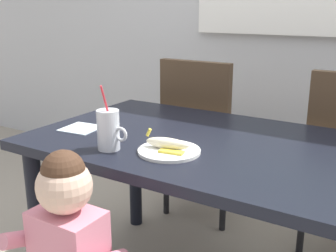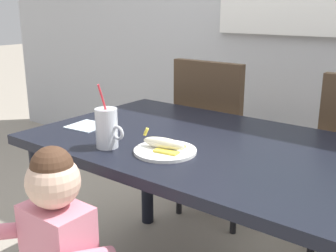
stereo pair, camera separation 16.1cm
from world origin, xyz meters
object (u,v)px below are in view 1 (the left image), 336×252
(snack_plate, at_px, (169,151))
(peeled_banana, at_px, (168,144))
(paper_napkin, at_px, (81,128))
(toddler_standing, at_px, (69,245))
(milk_cup, at_px, (109,132))
(dining_table, at_px, (219,165))
(dining_chair_left, at_px, (203,130))

(snack_plate, xyz_separation_m, peeled_banana, (-0.01, 0.00, 0.03))
(peeled_banana, bearing_deg, paper_napkin, 173.55)
(snack_plate, bearing_deg, toddler_standing, -105.89)
(milk_cup, xyz_separation_m, snack_plate, (0.21, 0.09, -0.06))
(dining_table, height_order, peeled_banana, peeled_banana)
(dining_table, distance_m, dining_chair_left, 0.78)
(snack_plate, height_order, paper_napkin, snack_plate)
(toddler_standing, bearing_deg, peeled_banana, 75.08)
(toddler_standing, bearing_deg, paper_napkin, 128.27)
(dining_table, bearing_deg, paper_napkin, -166.03)
(dining_chair_left, distance_m, milk_cup, 0.99)
(dining_table, distance_m, milk_cup, 0.46)
(toddler_standing, bearing_deg, milk_cup, 105.96)
(toddler_standing, xyz_separation_m, milk_cup, (-0.09, 0.32, 0.27))
(dining_table, distance_m, snack_plate, 0.25)
(dining_table, relative_size, milk_cup, 6.13)
(paper_napkin, bearing_deg, snack_plate, -6.69)
(milk_cup, bearing_deg, paper_napkin, 152.57)
(toddler_standing, relative_size, paper_napkin, 5.59)
(milk_cup, height_order, paper_napkin, milk_cup)
(dining_chair_left, distance_m, snack_plate, 0.93)
(dining_chair_left, xyz_separation_m, peeled_banana, (0.29, -0.86, 0.22))
(toddler_standing, height_order, milk_cup, milk_cup)
(dining_table, xyz_separation_m, snack_plate, (-0.11, -0.20, 0.10))
(dining_table, distance_m, paper_napkin, 0.62)
(milk_cup, relative_size, snack_plate, 1.08)
(peeled_banana, height_order, paper_napkin, peeled_banana)
(toddler_standing, distance_m, paper_napkin, 0.63)
(dining_chair_left, xyz_separation_m, toddler_standing, (0.18, -1.27, -0.02))
(snack_plate, bearing_deg, milk_cup, -157.61)
(dining_table, distance_m, toddler_standing, 0.66)
(dining_chair_left, relative_size, snack_plate, 4.17)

